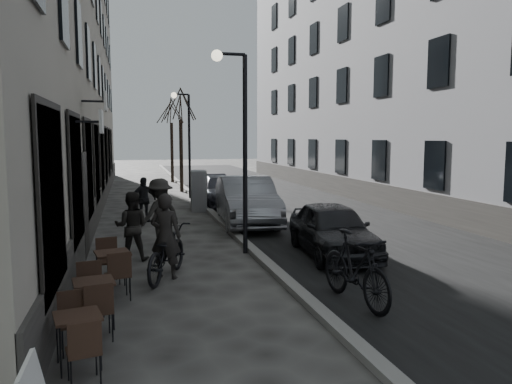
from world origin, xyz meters
name	(u,v)px	position (x,y,z in m)	size (l,w,h in m)	color
ground	(341,348)	(0.00, 0.00, 0.00)	(120.00, 120.00, 0.00)	#32302D
road	(277,200)	(3.85, 16.00, 0.00)	(7.30, 60.00, 0.00)	black
kerb	(200,202)	(0.20, 16.00, 0.06)	(0.25, 60.00, 0.12)	gray
building_left	(47,15)	(-6.00, 16.50, 8.00)	(4.00, 35.00, 16.00)	gray
building_right	(385,34)	(9.50, 16.50, 8.00)	(4.00, 35.00, 16.00)	gray
streetlamp_near	(238,130)	(-0.17, 6.00, 3.16)	(0.90, 0.28, 5.09)	black
streetlamp_far	(186,133)	(-0.17, 18.00, 3.16)	(0.90, 0.28, 5.09)	black
tree_near	(180,105)	(-0.10, 21.00, 4.66)	(2.40, 2.40, 5.70)	black
tree_far	(171,111)	(-0.10, 27.00, 4.66)	(2.40, 2.40, 5.70)	black
bistro_set_a	(78,335)	(-3.54, 0.29, 0.43)	(0.68, 1.45, 0.83)	black
bistro_set_b	(94,299)	(-3.43, 1.68, 0.46)	(0.70, 1.54, 0.89)	black
bistro_set_c	(113,267)	(-3.20, 3.52, 0.47)	(0.74, 1.60, 0.92)	black
utility_cabinet	(199,191)	(-0.16, 13.70, 0.82)	(0.60, 1.09, 1.63)	slate
bicycle	(166,252)	(-2.14, 4.17, 0.55)	(0.74, 2.11, 1.11)	black
cyclist_rider	(166,236)	(-2.14, 4.17, 0.91)	(0.66, 0.43, 1.81)	black
pedestrian_near	(131,226)	(-2.83, 5.94, 0.84)	(0.81, 0.63, 1.68)	black
pedestrian_mid	(160,214)	(-2.10, 6.92, 0.95)	(1.23, 0.70, 1.90)	#292723
pedestrian_far	(143,200)	(-2.40, 11.51, 0.79)	(0.93, 0.39, 1.58)	black
car_near	(333,229)	(2.07, 5.21, 0.67)	(1.58, 3.92, 1.34)	black
car_mid	(246,201)	(1.00, 10.14, 0.81)	(1.72, 4.93, 1.62)	gray
car_far	(220,190)	(1.00, 15.28, 0.63)	(1.77, 4.35, 1.26)	#32333B
moped	(355,268)	(1.01, 1.67, 0.65)	(0.61, 2.16, 1.30)	black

